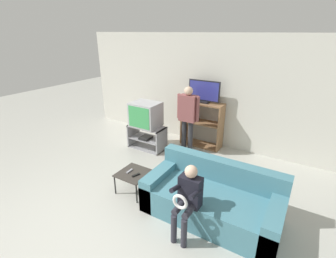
{
  "coord_description": "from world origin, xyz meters",
  "views": [
    {
      "loc": [
        2.43,
        -1.62,
        2.63
      ],
      "look_at": [
        0.21,
        2.02,
        0.9
      ],
      "focal_mm": 26.0,
      "sensor_mm": 36.0,
      "label": 1
    }
  ],
  "objects_px": {
    "tv_stand": "(147,137)",
    "snack_table": "(134,175)",
    "remote_control_black": "(136,175)",
    "person_seated_child": "(188,197)",
    "person_standing_adult": "(188,114)",
    "media_shelf": "(202,124)",
    "couch": "(212,199)",
    "television_main": "(146,114)",
    "remote_control_white": "(130,171)",
    "television_flat": "(204,92)"
  },
  "relations": [
    {
      "from": "remote_control_white",
      "to": "person_seated_child",
      "type": "bearing_deg",
      "value": -15.63
    },
    {
      "from": "snack_table",
      "to": "couch",
      "type": "bearing_deg",
      "value": 6.53
    },
    {
      "from": "couch",
      "to": "television_main",
      "type": "bearing_deg",
      "value": 148.35
    },
    {
      "from": "television_flat",
      "to": "remote_control_black",
      "type": "distance_m",
      "value": 2.57
    },
    {
      "from": "media_shelf",
      "to": "person_seated_child",
      "type": "bearing_deg",
      "value": -69.71
    },
    {
      "from": "snack_table",
      "to": "person_standing_adult",
      "type": "xyz_separation_m",
      "value": [
        0.09,
        1.82,
        0.6
      ]
    },
    {
      "from": "media_shelf",
      "to": "remote_control_white",
      "type": "bearing_deg",
      "value": -97.6
    },
    {
      "from": "television_main",
      "to": "tv_stand",
      "type": "bearing_deg",
      "value": -33.63
    },
    {
      "from": "couch",
      "to": "person_seated_child",
      "type": "bearing_deg",
      "value": -106.07
    },
    {
      "from": "media_shelf",
      "to": "couch",
      "type": "xyz_separation_m",
      "value": [
        1.16,
        -2.17,
        -0.28
      ]
    },
    {
      "from": "remote_control_black",
      "to": "person_seated_child",
      "type": "distance_m",
      "value": 1.21
    },
    {
      "from": "person_seated_child",
      "to": "snack_table",
      "type": "bearing_deg",
      "value": 162.72
    },
    {
      "from": "tv_stand",
      "to": "remote_control_white",
      "type": "bearing_deg",
      "value": -64.27
    },
    {
      "from": "tv_stand",
      "to": "remote_control_black",
      "type": "height_order",
      "value": "tv_stand"
    },
    {
      "from": "remote_control_white",
      "to": "media_shelf",
      "type": "bearing_deg",
      "value": 82.75
    },
    {
      "from": "television_main",
      "to": "remote_control_white",
      "type": "relative_size",
      "value": 4.48
    },
    {
      "from": "remote_control_white",
      "to": "person_seated_child",
      "type": "relative_size",
      "value": 0.14
    },
    {
      "from": "tv_stand",
      "to": "person_seated_child",
      "type": "distance_m",
      "value": 2.8
    },
    {
      "from": "media_shelf",
      "to": "tv_stand",
      "type": "bearing_deg",
      "value": -141.96
    },
    {
      "from": "media_shelf",
      "to": "television_flat",
      "type": "distance_m",
      "value": 0.78
    },
    {
      "from": "person_standing_adult",
      "to": "remote_control_black",
      "type": "bearing_deg",
      "value": -90.4
    },
    {
      "from": "television_flat",
      "to": "couch",
      "type": "bearing_deg",
      "value": -62.17
    },
    {
      "from": "couch",
      "to": "person_standing_adult",
      "type": "distance_m",
      "value": 2.2
    },
    {
      "from": "tv_stand",
      "to": "person_seated_child",
      "type": "xyz_separation_m",
      "value": [
        2.04,
        -1.89,
        0.34
      ]
    },
    {
      "from": "tv_stand",
      "to": "television_main",
      "type": "bearing_deg",
      "value": 146.37
    },
    {
      "from": "remote_control_black",
      "to": "person_seated_child",
      "type": "bearing_deg",
      "value": 2.47
    },
    {
      "from": "snack_table",
      "to": "person_standing_adult",
      "type": "height_order",
      "value": "person_standing_adult"
    },
    {
      "from": "television_main",
      "to": "remote_control_black",
      "type": "distance_m",
      "value": 1.89
    },
    {
      "from": "snack_table",
      "to": "couch",
      "type": "distance_m",
      "value": 1.39
    },
    {
      "from": "remote_control_white",
      "to": "television_main",
      "type": "bearing_deg",
      "value": 116.68
    },
    {
      "from": "person_seated_child",
      "to": "remote_control_black",
      "type": "bearing_deg",
      "value": 163.67
    },
    {
      "from": "television_flat",
      "to": "remote_control_white",
      "type": "distance_m",
      "value": 2.55
    },
    {
      "from": "remote_control_white",
      "to": "person_seated_child",
      "type": "xyz_separation_m",
      "value": [
        1.31,
        -0.38,
        0.24
      ]
    },
    {
      "from": "person_standing_adult",
      "to": "television_main",
      "type": "bearing_deg",
      "value": -163.1
    },
    {
      "from": "snack_table",
      "to": "couch",
      "type": "height_order",
      "value": "couch"
    },
    {
      "from": "remote_control_black",
      "to": "couch",
      "type": "height_order",
      "value": "couch"
    },
    {
      "from": "couch",
      "to": "remote_control_white",
      "type": "bearing_deg",
      "value": -173.68
    },
    {
      "from": "television_flat",
      "to": "snack_table",
      "type": "distance_m",
      "value": 2.55
    },
    {
      "from": "media_shelf",
      "to": "remote_control_black",
      "type": "xyz_separation_m",
      "value": [
        -0.14,
        -2.37,
        -0.18
      ]
    },
    {
      "from": "remote_control_white",
      "to": "tv_stand",
      "type": "bearing_deg",
      "value": 116.09
    },
    {
      "from": "person_standing_adult",
      "to": "person_seated_child",
      "type": "height_order",
      "value": "person_standing_adult"
    },
    {
      "from": "person_standing_adult",
      "to": "snack_table",
      "type": "bearing_deg",
      "value": -92.99
    },
    {
      "from": "remote_control_black",
      "to": "remote_control_white",
      "type": "relative_size",
      "value": 1.0
    },
    {
      "from": "media_shelf",
      "to": "remote_control_black",
      "type": "bearing_deg",
      "value": -93.39
    },
    {
      "from": "couch",
      "to": "person_standing_adult",
      "type": "height_order",
      "value": "person_standing_adult"
    },
    {
      "from": "tv_stand",
      "to": "snack_table",
      "type": "relative_size",
      "value": 1.68
    },
    {
      "from": "television_main",
      "to": "couch",
      "type": "height_order",
      "value": "television_main"
    },
    {
      "from": "television_main",
      "to": "media_shelf",
      "type": "xyz_separation_m",
      "value": [
        1.07,
        0.8,
        -0.28
      ]
    },
    {
      "from": "media_shelf",
      "to": "snack_table",
      "type": "xyz_separation_m",
      "value": [
        -0.22,
        -2.32,
        -0.22
      ]
    },
    {
      "from": "remote_control_black",
      "to": "person_seated_child",
      "type": "height_order",
      "value": "person_seated_child"
    }
  ]
}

